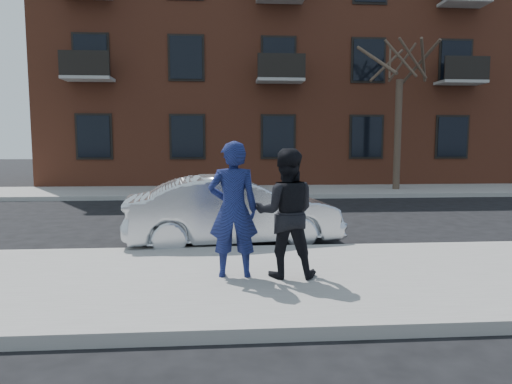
{
  "coord_description": "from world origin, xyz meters",
  "views": [
    {
      "loc": [
        -2.28,
        -6.26,
        1.96
      ],
      "look_at": [
        -1.78,
        0.4,
        1.23
      ],
      "focal_mm": 32.0,
      "sensor_mm": 36.0,
      "label": 1
    }
  ],
  "objects": [
    {
      "name": "ground",
      "position": [
        0.0,
        0.0,
        0.0
      ],
      "size": [
        100.0,
        100.0,
        0.0
      ],
      "primitive_type": "plane",
      "color": "black",
      "rests_on": "ground"
    },
    {
      "name": "near_sidewalk",
      "position": [
        0.0,
        -0.25,
        0.07
      ],
      "size": [
        50.0,
        3.5,
        0.15
      ],
      "primitive_type": "cube",
      "color": "gray",
      "rests_on": "ground"
    },
    {
      "name": "near_curb",
      "position": [
        0.0,
        1.55,
        0.07
      ],
      "size": [
        50.0,
        0.1,
        0.15
      ],
      "primitive_type": "cube",
      "color": "#999691",
      "rests_on": "ground"
    },
    {
      "name": "far_sidewalk",
      "position": [
        0.0,
        11.25,
        0.07
      ],
      "size": [
        50.0,
        3.5,
        0.15
      ],
      "primitive_type": "cube",
      "color": "gray",
      "rests_on": "ground"
    },
    {
      "name": "far_curb",
      "position": [
        0.0,
        9.45,
        0.07
      ],
      "size": [
        50.0,
        0.1,
        0.15
      ],
      "primitive_type": "cube",
      "color": "#999691",
      "rests_on": "ground"
    },
    {
      "name": "apartment_building",
      "position": [
        2.0,
        18.0,
        6.16
      ],
      "size": [
        24.3,
        10.3,
        12.3
      ],
      "color": "brown",
      "rests_on": "ground"
    },
    {
      "name": "street_tree",
      "position": [
        4.5,
        11.0,
        5.52
      ],
      "size": [
        3.6,
        3.6,
        6.8
      ],
      "color": "#3A2A22",
      "rests_on": "far_sidewalk"
    },
    {
      "name": "silver_sedan",
      "position": [
        -2.07,
        2.3,
        0.66
      ],
      "size": [
        4.17,
        1.9,
        1.33
      ],
      "primitive_type": "imported",
      "rotation": [
        0.0,
        0.0,
        1.7
      ],
      "color": "#B7BABF",
      "rests_on": "ground"
    },
    {
      "name": "man_hoodie",
      "position": [
        -2.13,
        -0.21,
        1.06
      ],
      "size": [
        0.68,
        0.52,
        1.83
      ],
      "rotation": [
        0.0,
        0.0,
        3.11
      ],
      "color": "navy",
      "rests_on": "near_sidewalk"
    },
    {
      "name": "man_peacoat",
      "position": [
        -1.43,
        -0.26,
        1.01
      ],
      "size": [
        0.91,
        0.74,
        1.73
      ],
      "rotation": [
        0.0,
        0.0,
        3.03
      ],
      "color": "black",
      "rests_on": "near_sidewalk"
    }
  ]
}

